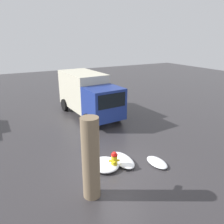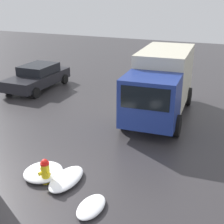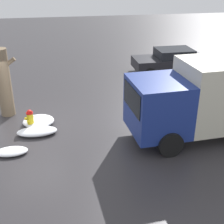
{
  "view_description": "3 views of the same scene",
  "coord_description": "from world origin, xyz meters",
  "px_view_note": "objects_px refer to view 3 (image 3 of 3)",
  "views": [
    {
      "loc": [
        -7.05,
        3.93,
        5.37
      ],
      "look_at": [
        3.17,
        -1.6,
        1.36
      ],
      "focal_mm": 35.0,
      "sensor_mm": 36.0,
      "label": 1
    },
    {
      "loc": [
        -6.69,
        -5.09,
        5.53
      ],
      "look_at": [
        3.07,
        -0.88,
        1.37
      ],
      "focal_mm": 50.0,
      "sensor_mm": 36.0,
      "label": 2
    },
    {
      "loc": [
        1.28,
        -11.69,
        6.08
      ],
      "look_at": [
        3.23,
        -0.77,
        0.81
      ],
      "focal_mm": 50.0,
      "sensor_mm": 36.0,
      "label": 3
    }
  ],
  "objects_px": {
    "parked_car": "(171,60)",
    "delivery_truck": "(213,96)",
    "fire_hydrant": "(30,119)",
    "tree_trunk": "(4,83)"
  },
  "relations": [
    {
      "from": "delivery_truck",
      "to": "parked_car",
      "type": "relative_size",
      "value": 1.36
    },
    {
      "from": "fire_hydrant",
      "to": "tree_trunk",
      "type": "bearing_deg",
      "value": -31.77
    },
    {
      "from": "fire_hydrant",
      "to": "tree_trunk",
      "type": "height_order",
      "value": "tree_trunk"
    },
    {
      "from": "tree_trunk",
      "to": "parked_car",
      "type": "distance_m",
      "value": 10.36
    },
    {
      "from": "tree_trunk",
      "to": "parked_car",
      "type": "bearing_deg",
      "value": 26.69
    },
    {
      "from": "tree_trunk",
      "to": "fire_hydrant",
      "type": "bearing_deg",
      "value": -54.78
    },
    {
      "from": "parked_car",
      "to": "fire_hydrant",
      "type": "bearing_deg",
      "value": 126.15
    },
    {
      "from": "fire_hydrant",
      "to": "delivery_truck",
      "type": "xyz_separation_m",
      "value": [
        6.91,
        -1.7,
        1.18
      ]
    },
    {
      "from": "fire_hydrant",
      "to": "tree_trunk",
      "type": "xyz_separation_m",
      "value": [
        -1.06,
        1.5,
        1.08
      ]
    },
    {
      "from": "parked_car",
      "to": "delivery_truck",
      "type": "bearing_deg",
      "value": 170.1
    }
  ]
}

